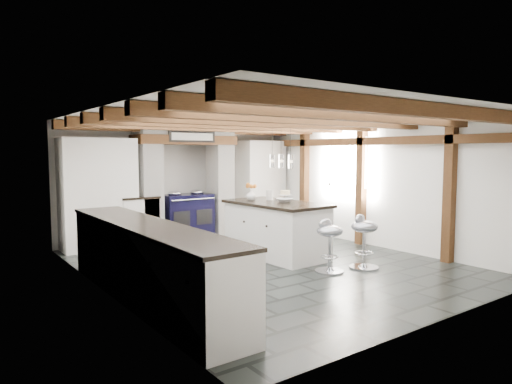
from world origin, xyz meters
TOP-DOWN VIEW (x-y plane):
  - ground at (0.00, 0.00)m, footprint 6.00×6.00m
  - room_shell at (-0.61, 1.42)m, footprint 6.00×6.03m
  - range_cooker at (0.00, 2.68)m, footprint 1.00×0.63m
  - kitchen_island at (0.48, 0.35)m, footprint 1.04×1.89m
  - bar_stool_near at (1.02, -1.08)m, footprint 0.51×0.51m
  - bar_stool_far at (0.45, -0.93)m, footprint 0.42×0.42m

SIDE VIEW (x-z plane):
  - ground at x=0.00m, z-range 0.00..0.00m
  - range_cooker at x=0.00m, z-range -0.03..0.96m
  - kitchen_island at x=0.48m, z-range -0.14..1.08m
  - bar_stool_far at x=0.45m, z-range 0.09..0.87m
  - bar_stool_near at x=1.02m, z-range 0.10..0.91m
  - room_shell at x=-0.61m, z-range -1.93..4.07m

